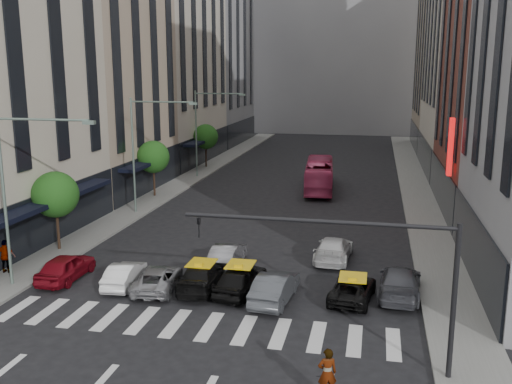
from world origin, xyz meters
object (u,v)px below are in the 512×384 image
Objects in this scene: streetlamp_far at (205,122)px; streetlamp_mid at (144,140)px; taxi_center at (241,279)px; streetlamp_near at (19,178)px; pedestrian_far at (6,256)px; car_red at (66,267)px; bus at (319,175)px; car_white_front at (125,274)px; taxi_left at (202,276)px.

streetlamp_mid is at bearing -90.00° from streetlamp_far.
taxi_center is at bearing -52.31° from streetlamp_mid.
streetlamp_near reaches higher than pedestrian_far.
car_red is 0.41× the size of bus.
streetlamp_far is 2.11× the size of car_red.
streetlamp_mid is 18.85m from taxi_center.
taxi_left reaches higher than car_white_front.
taxi_center is 26.37m from bus.
taxi_center is at bearing 8.49° from streetlamp_near.
streetlamp_far is (0.00, 16.00, 0.00)m from streetlamp_mid.
streetlamp_near is 5.55m from car_red.
car_red is (1.34, -14.51, -5.18)m from streetlamp_mid.
streetlamp_near is at bearing 7.49° from taxi_left.
taxi_center is (9.75, 0.16, 0.02)m from car_red.
taxi_left is 1.09× the size of taxi_center.
streetlamp_far is 30.97m from car_red.
taxi_center is (11.08, 1.65, -5.15)m from streetlamp_near.
bus reaches higher than taxi_left.
car_red is at bearing 171.33° from pedestrian_far.
car_white_front is 7.16m from pedestrian_far.
car_red is 1.12× the size of car_white_front.
streetlamp_far is at bearing -87.83° from car_red.
streetlamp_near is 1.88× the size of taxi_left.
streetlamp_far is 30.99m from pedestrian_far.
streetlamp_near is at bearing 138.38° from pedestrian_far.
car_red is 0.97× the size of taxi_center.
bus is at bearing -113.11° from car_red.
streetlamp_far is 4.79× the size of pedestrian_far.
streetlamp_mid and streetlamp_far have the same top height.
streetlamp_near is at bearing -90.00° from streetlamp_far.
streetlamp_near is 7.29m from car_white_front.
streetlamp_near reaches higher than bus.
bus is (3.48, 26.20, 0.76)m from taxi_left.
streetlamp_far is at bearing -62.30° from taxi_center.
streetlamp_mid reaches higher than taxi_left.
taxi_center is (2.11, -0.12, 0.06)m from taxi_left.
taxi_center is 13.39m from pedestrian_far.
streetlamp_far is at bearing -103.26° from pedestrian_far.
streetlamp_mid is 1.00× the size of streetlamp_far.
bus is (12.45, -4.02, -4.45)m from streetlamp_far.
taxi_center reaches higher than car_red.
streetlamp_mid is 2.11× the size of car_red.
car_red is at bearing 62.62° from bus.
taxi_left is 2.11m from taxi_center.
taxi_center is at bearing 171.81° from pedestrian_far.
car_white_front is 0.36× the size of bus.
car_white_front is 0.80× the size of taxi_left.
pedestrian_far is at bearing -99.01° from streetlamp_mid.
taxi_left is 0.46× the size of bus.
car_red is 3.66m from pedestrian_far.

